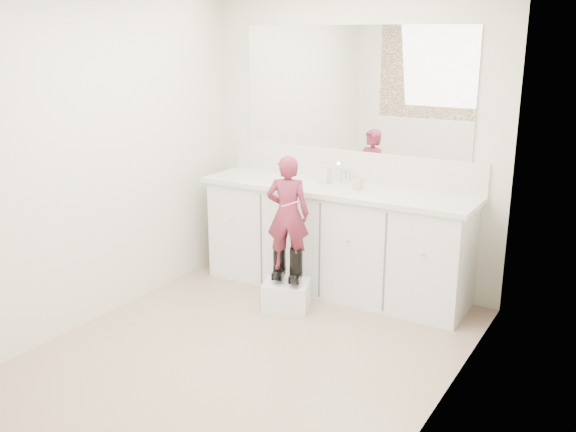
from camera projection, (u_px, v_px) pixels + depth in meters
The scene contains 18 objects.
floor at pixel (254, 348), 4.39m from camera, with size 3.00×3.00×0.00m, color #866A58.
wall_back at pixel (352, 143), 5.30m from camera, with size 2.60×2.60×0.00m, color beige.
wall_front at pixel (61, 241), 2.82m from camera, with size 2.60×2.60×0.00m, color beige.
wall_left at pixel (104, 157), 4.70m from camera, with size 3.00×3.00×0.00m, color beige.
wall_right at pixel (453, 204), 3.42m from camera, with size 3.00×3.00×0.00m, color beige.
vanity_cabinet at pixel (335, 241), 5.28m from camera, with size 2.20×0.55×0.85m, color silver.
countertop at pixel (336, 189), 5.15m from camera, with size 2.28×0.58×0.04m, color beige.
backsplash at pixel (351, 165), 5.34m from camera, with size 2.28×0.03×0.25m, color beige.
mirror at pixel (353, 89), 5.17m from camera, with size 2.00×0.02×1.00m, color white.
dot_panel at pixel (53, 139), 2.70m from camera, with size 2.00×0.01×1.20m, color #472819.
faucet at pixel (345, 177), 5.27m from camera, with size 0.08×0.08×0.10m, color silver.
cup at pixel (358, 183), 5.04m from camera, with size 0.11×0.11×0.10m, color beige.
soap_bottle at pixel (325, 172), 5.24m from camera, with size 0.09×0.09×0.19m, color beige.
step_stool at pixel (286, 295), 5.00m from camera, with size 0.34×0.29×0.22m, color silver.
boot_left at pixel (279, 262), 4.98m from camera, with size 0.10×0.19×0.29m, color black, non-canonical shape.
boot_right at pixel (296, 266), 4.91m from camera, with size 0.10×0.19×0.29m, color black, non-canonical shape.
toddler at pixel (288, 214), 4.84m from camera, with size 0.33×0.21×0.89m, color #B4375A.
toothbrush at pixel (290, 204), 4.71m from camera, with size 0.01×0.01×0.14m, color #ED5CAE.
Camera 1 is at (2.23, -3.29, 2.09)m, focal length 40.00 mm.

